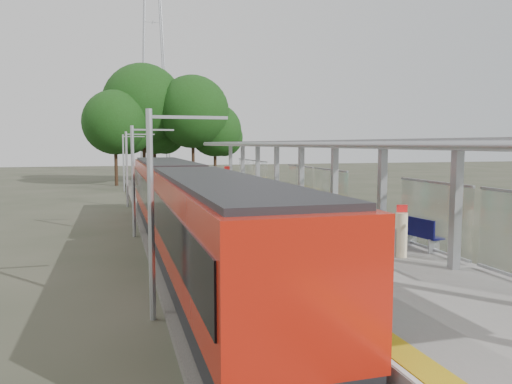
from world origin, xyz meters
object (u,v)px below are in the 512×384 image
Objects in this scene: bench_near at (420,233)px; litter_bin at (392,242)px; info_pillar_far at (227,182)px; bench_mid at (306,200)px; bench_far at (252,189)px; train at (183,205)px; info_pillar_near at (401,234)px.

bench_near is 1.78× the size of litter_bin.
info_pillar_far is at bearing 89.64° from bench_near.
bench_mid is 7.00m from bench_far.
litter_bin is (5.68, -6.52, -0.60)m from train.
info_pillar_near reaches higher than litter_bin.
info_pillar_near reaches higher than bench_near.
bench_far is (-1.10, 17.16, -0.02)m from bench_near.
info_pillar_far is at bearing 92.52° from litter_bin.
bench_mid is 9.32m from info_pillar_far.
litter_bin is (0.87, -19.85, -0.40)m from info_pillar_far.
bench_near is 0.99× the size of info_pillar_near.
train is 16.93× the size of bench_near.
litter_bin is at bearing -75.09° from bench_mid.
bench_far is 17.75m from litter_bin.
train is 17.33× the size of bench_mid.
bench_mid is at bearing -89.63° from info_pillar_far.
bench_far is 17.96m from info_pillar_near.
info_pillar_near is (-1.21, -0.79, 0.14)m from bench_near.
train is at bearing -135.33° from bench_far.
bench_mid reaches higher than bench_far.
info_pillar_near is 1.80× the size of litter_bin.
bench_near reaches higher than litter_bin.
bench_mid is 11.11m from info_pillar_near.
train reaches higher than litter_bin.
train is 8.32m from bench_mid.
bench_near is (7.11, -5.95, -0.48)m from train.
info_pillar_near is (5.89, -6.74, -0.34)m from train.
bench_far is (-1.10, 6.92, -0.00)m from bench_mid.
bench_far is at bearing 88.95° from litter_bin.
train reaches higher than bench_far.
bench_far is 0.80× the size of info_pillar_far.
bench_near is 0.82× the size of info_pillar_far.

